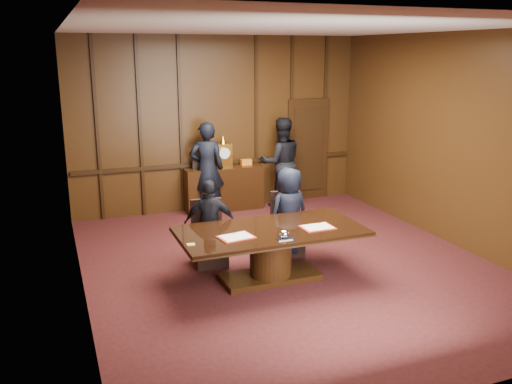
% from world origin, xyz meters
% --- Properties ---
extents(room, '(7.00, 7.04, 3.50)m').
position_xyz_m(room, '(0.07, 0.14, 1.72)').
color(room, black).
rests_on(room, ground).
extents(sideboard, '(1.60, 0.45, 1.54)m').
position_xyz_m(sideboard, '(0.00, 3.26, 0.49)').
color(sideboard, black).
rests_on(sideboard, ground).
extents(conference_table, '(2.62, 1.32, 0.76)m').
position_xyz_m(conference_table, '(-0.47, -0.37, 0.51)').
color(conference_table, black).
rests_on(conference_table, ground).
extents(folder_left, '(0.51, 0.40, 0.02)m').
position_xyz_m(folder_left, '(-1.04, -0.53, 0.77)').
color(folder_left, '#9B1D0E').
rests_on(folder_left, conference_table).
extents(folder_right, '(0.46, 0.34, 0.02)m').
position_xyz_m(folder_right, '(0.17, -0.55, 0.77)').
color(folder_right, '#9B1D0E').
rests_on(folder_right, conference_table).
extents(inkstand, '(0.20, 0.14, 0.12)m').
position_xyz_m(inkstand, '(-0.47, -0.82, 0.81)').
color(inkstand, white).
rests_on(inkstand, conference_table).
extents(notepad, '(0.11, 0.08, 0.01)m').
position_xyz_m(notepad, '(-1.68, -0.60, 0.77)').
color(notepad, '#D6BE68').
rests_on(notepad, conference_table).
extents(chair_left, '(0.51, 0.51, 0.99)m').
position_xyz_m(chair_left, '(-1.12, 0.51, 0.29)').
color(chair_left, black).
rests_on(chair_left, ground).
extents(chair_right, '(0.57, 0.57, 0.99)m').
position_xyz_m(chair_right, '(0.19, 0.51, 0.29)').
color(chair_right, black).
rests_on(chair_right, ground).
extents(signatory_left, '(0.85, 0.55, 1.35)m').
position_xyz_m(signatory_left, '(-1.12, 0.43, 0.67)').
color(signatory_left, black).
rests_on(signatory_left, ground).
extents(signatory_right, '(0.78, 0.59, 1.43)m').
position_xyz_m(signatory_right, '(0.18, 0.43, 0.71)').
color(signatory_right, black).
rests_on(signatory_right, ground).
extents(witness_left, '(0.77, 0.61, 1.86)m').
position_xyz_m(witness_left, '(-0.40, 3.10, 0.93)').
color(witness_left, black).
rests_on(witness_left, ground).
extents(witness_right, '(0.99, 0.82, 1.87)m').
position_xyz_m(witness_right, '(1.21, 3.10, 0.94)').
color(witness_right, black).
rests_on(witness_right, ground).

